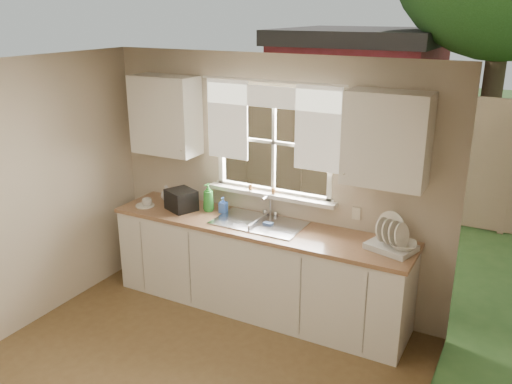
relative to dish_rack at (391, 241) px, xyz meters
The scene contains 19 objects.
room_walls 2.22m from the dish_rack, 125.73° to the right, with size 3.62×4.02×2.50m.
ceiling 2.63m from the dish_rack, 126.75° to the right, with size 3.60×4.00×0.02m, color silver.
window 1.41m from the dish_rack, 167.77° to the left, with size 1.38×0.16×1.06m.
curtains 1.61m from the dish_rack, 169.97° to the left, with size 1.50×0.03×0.81m.
base_cabinets 1.40m from the dish_rack, behind, with size 3.00×0.62×0.87m, color silver.
countertop 1.29m from the dish_rack, behind, with size 3.04×0.65×0.04m, color #906848.
upper_cabinet_left 2.59m from the dish_rack, behind, with size 0.70×0.33×0.80m, color silver.
upper_cabinet_right 0.88m from the dish_rack, 142.93° to the left, with size 0.70×0.33×0.80m, color silver.
wall_outlet 0.49m from the dish_rack, 147.09° to the left, with size 0.08×0.01×0.12m, color beige.
sill_jars 1.41m from the dish_rack, behind, with size 0.30×0.04×0.06m.
sink 1.29m from the dish_rack, behind, with size 0.88×0.52×0.40m.
dish_rack is the anchor object (origin of this frame).
bowl 0.12m from the dish_rack, 22.83° to the right, with size 0.23×0.23×0.06m, color silver.
soap_bottle_a 1.91m from the dish_rack, behind, with size 0.11×0.11×0.29m, color green.
soap_bottle_b 1.75m from the dish_rack, behind, with size 0.07×0.08×0.16m, color blue.
soap_bottle_c 2.48m from the dish_rack, behind, with size 0.13×0.13×0.17m, color beige.
saucer 2.58m from the dish_rack, behind, with size 0.20×0.20×0.01m, color silver.
cup 2.56m from the dish_rack, behind, with size 0.11×0.11×0.08m, color beige.
black_appliance 2.17m from the dish_rack, behind, with size 0.29×0.25×0.21m, color black.
Camera 1 is at (2.28, -2.60, 2.89)m, focal length 38.00 mm.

